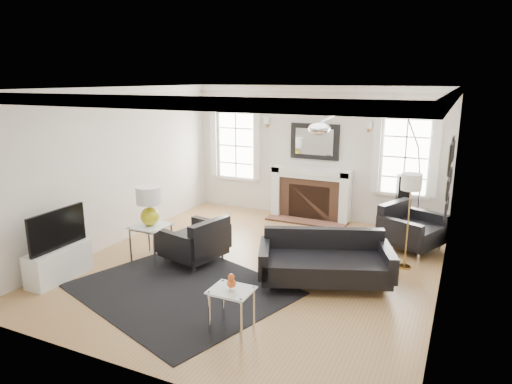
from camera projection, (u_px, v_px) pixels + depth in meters
The scene contains 25 objects.
floor at pixel (255, 266), 7.37m from camera, with size 6.00×6.00×0.00m, color olive.
back_wall at pixel (315, 153), 9.67m from camera, with size 5.50×0.04×2.80m, color beige.
front_wall at pixel (123, 243), 4.39m from camera, with size 5.50×0.04×2.80m, color beige.
left_wall at pixel (116, 167), 8.16m from camera, with size 0.04×6.00×2.80m, color beige.
right_wall at pixel (447, 201), 5.90m from camera, with size 0.04×6.00×2.80m, color beige.
ceiling at pixel (255, 88), 6.69m from camera, with size 5.50×6.00×0.02m, color white.
crown_molding at pixel (255, 92), 6.71m from camera, with size 5.50×6.00×0.12m, color white.
fireplace at pixel (311, 194), 9.69m from camera, with size 1.70×0.69×1.11m.
mantel_mirror at pixel (315, 142), 9.57m from camera, with size 1.05×0.07×0.75m.
window_left at pixel (236, 145), 10.37m from camera, with size 1.24×0.15×1.62m.
window_right at pixel (405, 157), 8.85m from camera, with size 1.24×0.15×1.62m.
gallery_wall at pixel (450, 172), 7.03m from camera, with size 0.04×1.73×1.29m.
tv_unit at pixel (59, 259), 6.80m from camera, with size 0.35×1.00×1.09m.
area_rug at pixel (181, 289), 6.53m from camera, with size 2.82×2.35×0.01m, color black.
sofa at pixel (325, 262), 6.67m from camera, with size 2.08×1.49×0.62m.
armchair_left at pixel (196, 242), 7.40m from camera, with size 1.04×1.12×0.64m.
armchair_right at pixel (409, 229), 8.01m from camera, with size 1.19×1.25×0.66m.
coffee_table at pixel (318, 246), 7.29m from camera, with size 0.81×0.81×0.36m.
side_table_left at pixel (151, 232), 7.47m from camera, with size 0.56×0.56×0.61m.
nesting_table at pixel (232, 299), 5.35m from camera, with size 0.50×0.42×0.55m.
gourd_lamp at pixel (149, 203), 7.35m from camera, with size 0.40×0.40×0.65m.
orange_vase at pixel (231, 282), 5.30m from camera, with size 0.11×0.11×0.18m.
arc_floor_lamp at pixel (372, 165), 8.07m from camera, with size 1.89×1.75×2.68m.
stick_floor_lamp at pixel (411, 187), 6.97m from camera, with size 0.31×0.31×1.53m.
speaker_tower at pixel (402, 205), 8.79m from camera, with size 0.23×0.23×1.15m, color black.
Camera 1 is at (2.91, -6.21, 2.94)m, focal length 32.00 mm.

